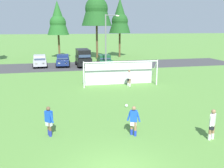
% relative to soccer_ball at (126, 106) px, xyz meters
% --- Properties ---
extents(ground_plane, '(400.00, 400.00, 0.00)m').
position_rel_soccer_ball_xyz_m(ground_plane, '(-2.66, 7.07, -0.11)').
color(ground_plane, '#598C3D').
extents(parking_lot_strip, '(52.00, 8.40, 0.01)m').
position_rel_soccer_ball_xyz_m(parking_lot_strip, '(-2.66, 19.96, -0.11)').
color(parking_lot_strip, '#3D3D3F').
rests_on(parking_lot_strip, ground).
extents(soccer_ball, '(0.22, 0.22, 0.22)m').
position_rel_soccer_ball_xyz_m(soccer_ball, '(0.00, 0.00, 0.00)').
color(soccer_ball, white).
rests_on(soccer_ball, ground).
extents(soccer_goal, '(7.48, 2.18, 2.57)m').
position_rel_soccer_ball_xyz_m(soccer_goal, '(1.23, 6.91, 1.18)').
color(soccer_goal, white).
rests_on(soccer_goal, ground).
extents(player_striker_near, '(0.69, 0.40, 1.64)m').
position_rel_soccer_ball_xyz_m(player_striker_near, '(-0.91, -4.55, 0.71)').
color(player_striker_near, '#936B4C').
rests_on(player_striker_near, ground).
extents(player_midfield_center, '(0.63, 0.53, 1.64)m').
position_rel_soccer_ball_xyz_m(player_midfield_center, '(2.88, -5.89, 0.71)').
color(player_midfield_center, '#936B4C').
rests_on(player_midfield_center, ground).
extents(player_defender_far, '(0.54, 0.62, 1.64)m').
position_rel_soccer_ball_xyz_m(player_defender_far, '(-5.31, -3.63, 0.71)').
color(player_defender_far, brown).
rests_on(player_defender_far, ground).
extents(player_winger_left, '(0.67, 0.46, 1.64)m').
position_rel_soccer_ball_xyz_m(player_winger_left, '(1.96, 6.01, 0.71)').
color(player_winger_left, '#936B4C').
rests_on(player_winger_left, ground).
extents(parked_car_slot_far_left, '(2.27, 4.32, 1.72)m').
position_rel_soccer_ball_xyz_m(parked_car_slot_far_left, '(-7.51, 20.48, 0.77)').
color(parked_car_slot_far_left, '#B2B2BC').
rests_on(parked_car_slot_far_left, ground).
extents(parked_car_slot_left, '(2.21, 4.29, 1.72)m').
position_rel_soccer_ball_xyz_m(parked_car_slot_left, '(-4.15, 20.27, 0.77)').
color(parked_car_slot_left, navy).
rests_on(parked_car_slot_left, ground).
extents(parked_car_slot_center_left, '(2.29, 4.85, 2.52)m').
position_rel_soccer_ball_xyz_m(parked_car_slot_center_left, '(-1.18, 19.62, 1.23)').
color(parked_car_slot_center_left, black).
rests_on(parked_car_slot_center_left, ground).
extents(parked_car_slot_center, '(2.16, 4.26, 1.72)m').
position_rel_soccer_ball_xyz_m(parked_car_slot_center, '(1.92, 18.88, 0.77)').
color(parked_car_slot_center, '#194C2D').
rests_on(parked_car_slot_center, ground).
extents(tree_mid_left, '(3.92, 3.92, 10.45)m').
position_rel_soccer_ball_xyz_m(tree_mid_left, '(-4.63, 29.98, 7.08)').
color(tree_mid_left, brown).
rests_on(tree_mid_left, ground).
extents(tree_center_back, '(5.38, 5.38, 14.34)m').
position_rel_soccer_ball_xyz_m(tree_center_back, '(2.14, 27.28, 9.76)').
color(tree_center_back, brown).
rests_on(tree_center_back, ground).
extents(tree_mid_right, '(4.15, 4.15, 11.08)m').
position_rel_soccer_ball_xyz_m(tree_mid_right, '(7.01, 29.68, 7.51)').
color(tree_mid_right, brown).
rests_on(tree_mid_right, ground).
extents(street_lamp, '(2.00, 0.32, 7.32)m').
position_rel_soccer_ball_xyz_m(street_lamp, '(1.61, 15.23, 3.69)').
color(street_lamp, slate).
rests_on(street_lamp, ground).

